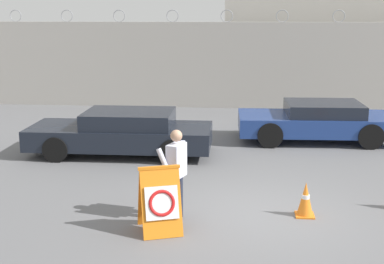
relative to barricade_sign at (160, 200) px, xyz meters
name	(u,v)px	position (x,y,z in m)	size (l,w,h in m)	color
ground_plane	(258,213)	(1.69, 1.01, -0.58)	(90.00, 90.00, 0.00)	slate
perimeter_wall	(253,66)	(1.69, 12.16, 1.07)	(36.00, 0.30, 3.74)	#ADA8A0
building_block	(335,45)	(5.47, 16.94, 1.58)	(9.94, 5.67, 4.32)	beige
barricade_sign	(160,200)	(0.00, 0.00, 0.00)	(0.88, 0.92, 1.16)	orange
security_guard	(176,170)	(0.20, 0.63, 0.34)	(0.52, 0.59, 1.66)	#232838
traffic_cone_near	(305,199)	(2.55, 0.98, -0.26)	(0.35, 0.35, 0.65)	orange
parked_car_front_coupe	(123,132)	(-1.77, 4.91, 0.01)	(4.77, 1.98, 1.16)	black
parked_car_rear_sedan	(317,121)	(3.49, 6.95, 0.02)	(4.48, 2.14, 1.13)	black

